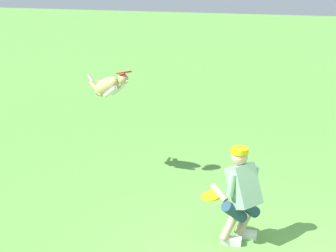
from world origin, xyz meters
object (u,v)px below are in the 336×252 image
(person, at_px, (241,193))
(frisbee_flying, at_px, (124,73))
(frisbee_held, at_px, (212,196))
(dog, at_px, (109,86))

(person, height_order, frisbee_flying, frisbee_flying)
(person, height_order, frisbee_held, person)
(person, bearing_deg, frisbee_held, 38.35)
(dog, bearing_deg, frisbee_held, -14.36)
(frisbee_flying, bearing_deg, frisbee_held, 137.25)
(frisbee_flying, distance_m, frisbee_held, 2.66)
(dog, distance_m, frisbee_held, 2.83)
(person, distance_m, frisbee_flying, 2.90)
(dog, relative_size, frisbee_held, 3.32)
(person, height_order, dog, dog)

